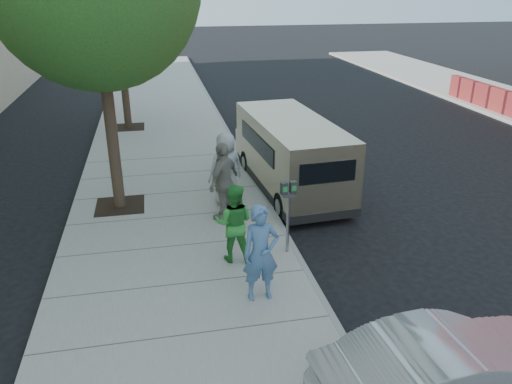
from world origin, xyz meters
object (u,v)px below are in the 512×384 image
person_gray_shirt (226,169)px  person_striped_polo (224,181)px  person_officer (261,253)px  person_green_shirt (234,223)px  sedan (449,372)px  parking_meter (288,202)px  van (290,153)px

person_gray_shirt → person_striped_polo: person_striped_polo is taller
person_officer → person_green_shirt: bearing=97.6°
sedan → person_gray_shirt: person_gray_shirt is taller
person_green_shirt → person_gray_shirt: person_gray_shirt is taller
person_gray_shirt → parking_meter: bearing=92.1°
person_green_shirt → van: bearing=-102.6°
parking_meter → person_striped_polo: person_striped_polo is taller
person_officer → person_gray_shirt: size_ratio=0.96×
parking_meter → person_striped_polo: size_ratio=0.83×
van → person_gray_shirt: van is taller
person_striped_polo → van: bearing=171.1°
person_green_shirt → parking_meter: bearing=-158.5°
person_officer → person_striped_polo: (-0.16, 3.36, 0.05)m
person_gray_shirt → person_striped_polo: bearing=63.2°
parking_meter → person_striped_polo: (-1.05, 1.88, -0.20)m
parking_meter → sedan: 4.51m
person_green_shirt → person_striped_polo: 1.97m
person_officer → van: bearing=67.4°
van → person_gray_shirt: bearing=-158.2°
van → sedan: 8.05m
van → person_officer: van is taller
person_green_shirt → person_officer: bearing=117.1°
parking_meter → sedan: size_ratio=0.43×
parking_meter → sedan: parking_meter is taller
van → sedan: (0.02, -8.03, -0.47)m
person_striped_polo → person_gray_shirt: bearing=-151.7°
parking_meter → person_gray_shirt: (-0.86, 2.78, -0.22)m
van → sedan: van is taller
person_officer → person_gray_shirt: bearing=87.4°
parking_meter → van: 3.85m
person_officer → person_gray_shirt: 4.27m
parking_meter → van: bearing=67.9°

